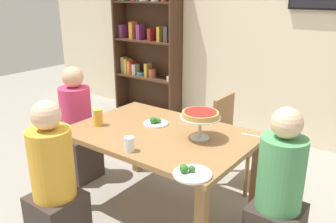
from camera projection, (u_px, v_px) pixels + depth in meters
ground_plane at (161, 211)px, 3.07m from camera, size 12.00×12.00×0.00m
rear_partition at (271, 27)px, 4.29m from camera, size 8.00×0.12×2.80m
dining_table at (161, 143)px, 2.86m from camera, size 1.44×0.99×0.74m
bookshelf at (147, 40)px, 5.26m from camera, size 1.10×0.30×2.21m
diner_near_left at (55, 190)px, 2.48m from camera, size 0.34×0.34×1.15m
diner_head_west at (78, 132)px, 3.49m from camera, size 0.34×0.34×1.15m
diner_head_east at (278, 201)px, 2.34m from camera, size 0.34×0.34×1.15m
chair_far_right at (233, 136)px, 3.40m from camera, size 0.40×0.40×0.87m
deep_dish_pizza_stand at (200, 117)px, 2.66m from camera, size 0.31×0.31×0.22m
salad_plate_near_diner at (155, 122)px, 2.99m from camera, size 0.21×0.21×0.07m
salad_plate_far_diner at (191, 173)px, 2.17m from camera, size 0.24×0.24×0.07m
beer_glass_amber_tall at (98, 117)px, 2.96m from camera, size 0.08×0.08×0.14m
water_glass_clear_near at (129, 144)px, 2.48m from camera, size 0.07×0.07×0.11m
cutlery_fork_near at (252, 135)px, 2.76m from camera, size 0.18×0.04×0.00m
cutlery_knife_near at (204, 123)px, 3.03m from camera, size 0.18×0.05×0.00m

